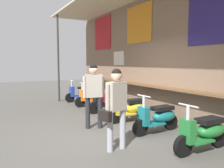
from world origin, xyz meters
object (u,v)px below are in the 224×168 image
(scooter_orange, at_px, (94,96))
(scooter_yellow, at_px, (131,108))
(scooter_blue, at_px, (82,93))
(shopper_with_handbag, at_px, (116,101))
(shopper_browsing, at_px, (94,89))
(scooter_green, at_px, (205,132))
(scooter_teal, at_px, (159,117))
(scooter_black, at_px, (109,101))

(scooter_orange, relative_size, scooter_yellow, 1.00)
(scooter_blue, xyz_separation_m, shopper_with_handbag, (5.73, -1.51, 0.59))
(scooter_yellow, height_order, shopper_browsing, shopper_browsing)
(scooter_yellow, bearing_deg, scooter_green, 89.88)
(scooter_teal, distance_m, scooter_green, 1.37)
(shopper_with_handbag, bearing_deg, scooter_orange, 146.10)
(scooter_black, height_order, scooter_green, same)
(scooter_teal, bearing_deg, scooter_green, 87.38)
(scooter_yellow, xyz_separation_m, scooter_teal, (1.24, -0.00, 0.00))
(scooter_teal, bearing_deg, scooter_orange, -92.63)
(scooter_black, xyz_separation_m, scooter_yellow, (1.39, 0.00, 0.00))
(scooter_orange, xyz_separation_m, scooter_yellow, (2.72, -0.00, 0.00))
(scooter_orange, bearing_deg, scooter_black, 89.99)
(scooter_orange, xyz_separation_m, scooter_green, (5.33, -0.00, 0.00))
(shopper_with_handbag, height_order, shopper_browsing, shopper_browsing)
(scooter_black, relative_size, shopper_browsing, 0.83)
(scooter_blue, relative_size, scooter_yellow, 1.00)
(scooter_yellow, relative_size, scooter_teal, 1.00)
(scooter_teal, xyz_separation_m, scooter_green, (1.37, 0.00, 0.00))
(scooter_blue, bearing_deg, scooter_green, 87.17)
(scooter_yellow, distance_m, scooter_green, 2.61)
(scooter_green, bearing_deg, scooter_orange, -89.84)
(shopper_with_handbag, bearing_deg, scooter_green, 44.70)
(scooter_black, relative_size, scooter_teal, 1.00)
(scooter_orange, height_order, shopper_browsing, shopper_browsing)
(scooter_blue, height_order, shopper_browsing, shopper_browsing)
(scooter_orange, relative_size, scooter_green, 1.00)
(shopper_with_handbag, bearing_deg, scooter_blue, 150.06)
(scooter_blue, height_order, scooter_orange, same)
(scooter_yellow, bearing_deg, scooter_black, -90.12)
(scooter_teal, xyz_separation_m, shopper_browsing, (-1.09, -1.25, 0.65))
(scooter_orange, xyz_separation_m, scooter_teal, (3.96, -0.00, 0.00))
(scooter_teal, distance_m, shopper_with_handbag, 1.69)
(scooter_blue, relative_size, scooter_green, 1.00)
(scooter_green, xyz_separation_m, shopper_browsing, (-2.46, -1.25, 0.65))
(scooter_yellow, distance_m, shopper_browsing, 1.42)
(scooter_yellow, relative_size, shopper_with_handbag, 0.86)
(scooter_orange, distance_m, scooter_teal, 3.96)
(scooter_blue, bearing_deg, scooter_black, 87.17)
(scooter_orange, height_order, scooter_teal, same)
(shopper_browsing, bearing_deg, scooter_green, -143.87)
(shopper_with_handbag, bearing_deg, scooter_black, 138.99)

